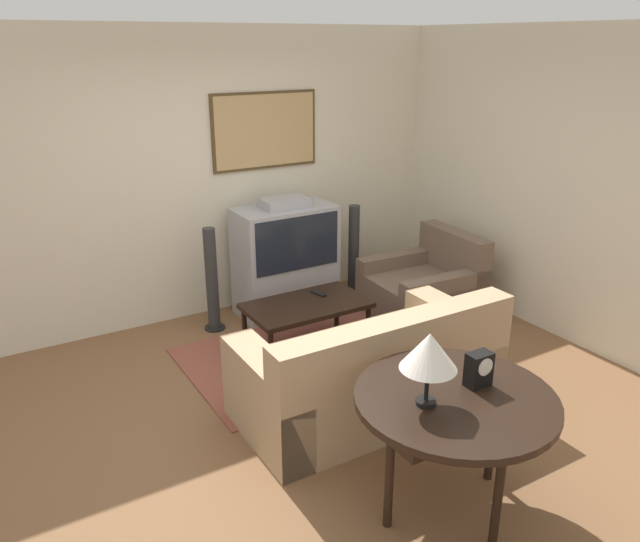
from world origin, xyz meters
The scene contains 14 objects.
ground_plane centered at (0.00, 0.00, 0.00)m, with size 12.00×12.00×0.00m, color brown.
wall_back centered at (0.01, 2.13, 1.36)m, with size 12.00×0.10×2.70m.
wall_right centered at (2.63, 0.00, 1.35)m, with size 0.06×12.00×2.70m.
area_rug centered at (0.50, 0.78, 0.01)m, with size 2.15×1.44×0.01m.
tv centered at (0.74, 1.72, 0.55)m, with size 0.96×0.51×1.16m.
couch centered at (0.40, -0.20, 0.32)m, with size 1.87×0.93×0.86m.
armchair centered at (1.88, 0.96, 0.26)m, with size 1.00×0.95×0.80m.
coffee_table centered at (0.47, 0.84, 0.41)m, with size 1.03×0.60×0.46m.
console_table centered at (0.21, -1.26, 0.68)m, with size 1.11×1.11×0.74m.
table_lamp centered at (0.01, -1.23, 1.05)m, with size 0.30×0.30×0.42m.
mantel_clock centered at (0.39, -1.23, 0.85)m, with size 0.15×0.10×0.20m.
remote centered at (0.65, 0.95, 0.47)m, with size 0.08×0.17×0.02m.
speaker_tower_left centered at (-0.04, 1.69, 0.47)m, with size 0.19×0.19×0.99m.
speaker_tower_right centered at (1.52, 1.69, 0.47)m, with size 0.19×0.19×0.99m.
Camera 1 is at (-1.94, -3.39, 2.56)m, focal length 35.00 mm.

